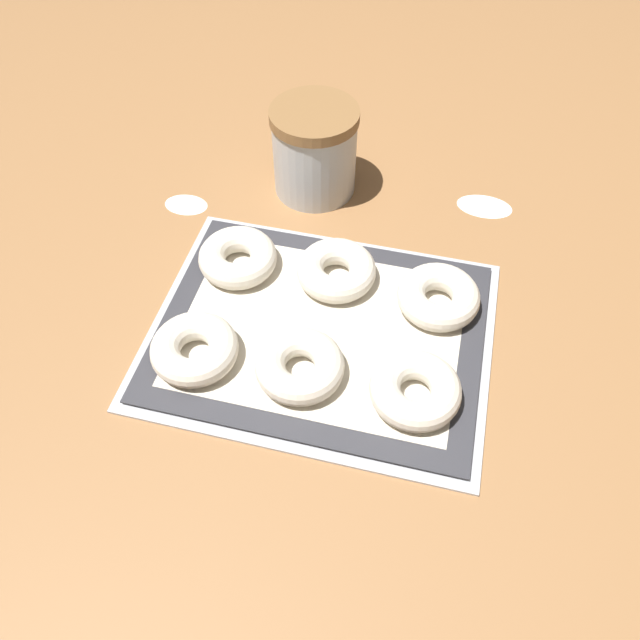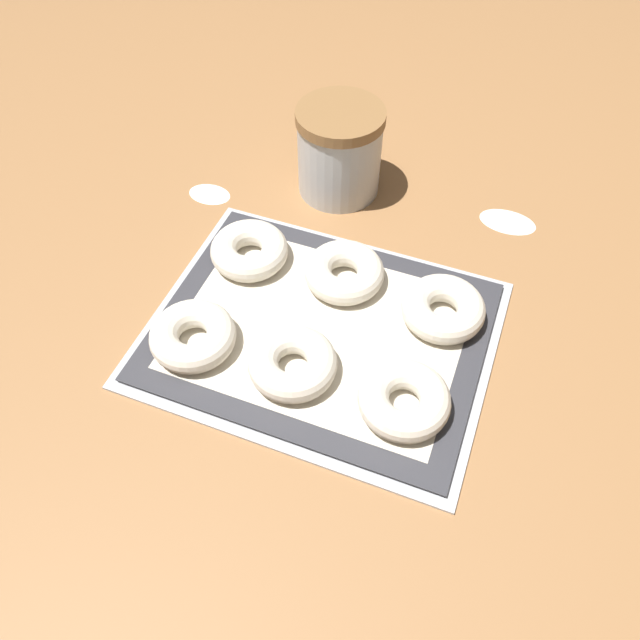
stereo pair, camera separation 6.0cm
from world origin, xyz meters
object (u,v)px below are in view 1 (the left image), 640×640
bagel_back_left (238,257)px  bagel_front_right (415,390)px  bagel_front_left (195,349)px  bagel_front_center (300,366)px  bagel_back_right (438,297)px  flour_canister (315,151)px  bagel_back_center (339,271)px  baking_tray (320,332)px

bagel_back_left → bagel_front_right: bearing=-29.8°
bagel_front_left → bagel_front_center: bearing=2.9°
bagel_front_center → bagel_back_right: same height
bagel_front_right → bagel_back_right: bearing=86.6°
bagel_front_center → flour_canister: bearing=101.2°
bagel_back_left → bagel_back_center: same height
flour_canister → baking_tray: bearing=-74.7°
bagel_front_left → bagel_back_center: size_ratio=1.00×
baking_tray → bagel_back_center: 0.09m
bagel_back_left → bagel_back_right: same height
bagel_front_right → bagel_front_left: bearing=-178.7°
bagel_front_left → flour_canister: 0.36m
bagel_front_left → bagel_back_left: (0.00, 0.15, 0.00)m
bagel_front_center → bagel_front_right: size_ratio=1.00×
bagel_front_center → baking_tray: bearing=84.4°
bagel_front_right → flour_canister: bearing=120.4°
bagel_back_left → flour_canister: (0.06, 0.20, 0.04)m
bagel_front_center → bagel_back_left: same height
flour_canister → bagel_back_left: bearing=-106.0°
bagel_front_left → flour_canister: bearing=80.5°
bagel_front_right → bagel_back_right: size_ratio=1.00×
bagel_front_left → bagel_front_center: size_ratio=1.00×
bagel_back_center → flour_canister: bearing=112.8°
bagel_front_center → bagel_back_left: size_ratio=1.00×
bagel_back_right → flour_canister: size_ratio=0.78×
flour_canister → bagel_back_center: bearing=-67.2°
baking_tray → flour_canister: bearing=105.3°
baking_tray → bagel_back_left: 0.15m
bagel_back_left → flour_canister: flour_canister is taller
bagel_back_left → bagel_back_right: size_ratio=1.00×
bagel_front_left → bagel_back_center: (0.14, 0.16, 0.00)m
baking_tray → bagel_front_left: 0.16m
bagel_back_left → bagel_back_center: size_ratio=1.00×
bagel_front_right → bagel_back_left: same height
baking_tray → bagel_front_right: 0.15m
baking_tray → bagel_back_center: bearing=87.2°
baking_tray → bagel_back_right: bagel_back_right is taller
bagel_back_right → bagel_back_center: bearing=174.1°
baking_tray → bagel_front_center: bagel_front_center is taller
bagel_front_center → bagel_back_right: (0.14, 0.14, 0.00)m
baking_tray → bagel_front_center: bearing=-95.6°
baking_tray → bagel_front_left: bagel_front_left is taller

